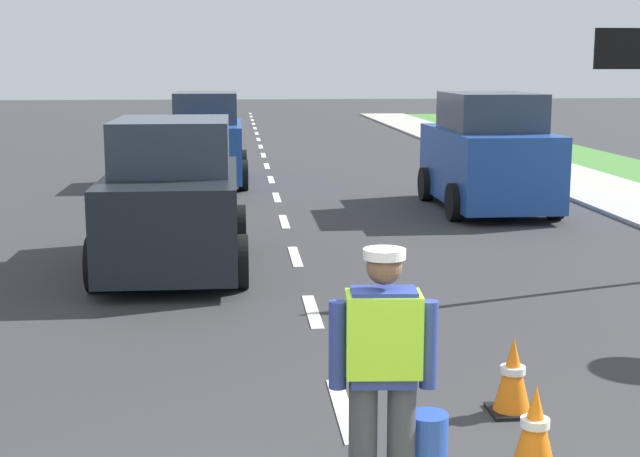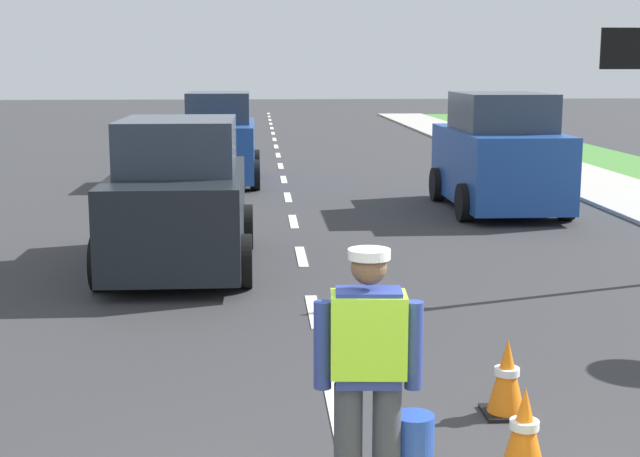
{
  "view_description": "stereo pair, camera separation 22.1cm",
  "coord_description": "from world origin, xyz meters",
  "px_view_note": "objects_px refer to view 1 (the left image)",
  "views": [
    {
      "loc": [
        -0.83,
        -4.28,
        2.76
      ],
      "look_at": [
        0.01,
        4.91,
        1.1
      ],
      "focal_mm": 51.32,
      "sensor_mm": 36.0,
      "label": 1
    },
    {
      "loc": [
        -0.61,
        -4.29,
        2.76
      ],
      "look_at": [
        0.01,
        4.91,
        1.1
      ],
      "focal_mm": 51.32,
      "sensor_mm": 36.0,
      "label": 2
    }
  ],
  "objects_px": {
    "traffic_cone_near": "(535,429)",
    "car_oncoming_second": "(207,142)",
    "car_oncoming_lead": "(174,200)",
    "road_worker": "(387,366)",
    "traffic_cone_far": "(513,376)",
    "car_parked_far": "(488,156)"
  },
  "relations": [
    {
      "from": "traffic_cone_far",
      "to": "car_oncoming_lead",
      "type": "bearing_deg",
      "value": 118.39
    },
    {
      "from": "traffic_cone_near",
      "to": "car_oncoming_second",
      "type": "height_order",
      "value": "car_oncoming_second"
    },
    {
      "from": "traffic_cone_far",
      "to": "car_oncoming_lead",
      "type": "height_order",
      "value": "car_oncoming_lead"
    },
    {
      "from": "car_parked_far",
      "to": "car_oncoming_lead",
      "type": "bearing_deg",
      "value": -140.6
    },
    {
      "from": "traffic_cone_near",
      "to": "car_oncoming_second",
      "type": "xyz_separation_m",
      "value": [
        -2.68,
        15.69,
        0.67
      ]
    },
    {
      "from": "car_oncoming_lead",
      "to": "road_worker",
      "type": "bearing_deg",
      "value": -76.03
    },
    {
      "from": "traffic_cone_near",
      "to": "car_oncoming_second",
      "type": "bearing_deg",
      "value": 99.68
    },
    {
      "from": "traffic_cone_near",
      "to": "traffic_cone_far",
      "type": "height_order",
      "value": "traffic_cone_far"
    },
    {
      "from": "road_worker",
      "to": "traffic_cone_far",
      "type": "height_order",
      "value": "road_worker"
    },
    {
      "from": "road_worker",
      "to": "traffic_cone_far",
      "type": "relative_size",
      "value": 2.65
    },
    {
      "from": "traffic_cone_far",
      "to": "car_oncoming_lead",
      "type": "relative_size",
      "value": 0.16
    },
    {
      "from": "car_parked_far",
      "to": "road_worker",
      "type": "bearing_deg",
      "value": -108.35
    },
    {
      "from": "car_parked_far",
      "to": "traffic_cone_near",
      "type": "bearing_deg",
      "value": -103.85
    },
    {
      "from": "traffic_cone_far",
      "to": "car_oncoming_second",
      "type": "height_order",
      "value": "car_oncoming_second"
    },
    {
      "from": "car_parked_far",
      "to": "car_oncoming_second",
      "type": "xyz_separation_m",
      "value": [
        -5.47,
        4.37,
        -0.06
      ]
    },
    {
      "from": "car_oncoming_lead",
      "to": "car_oncoming_second",
      "type": "height_order",
      "value": "car_oncoming_second"
    },
    {
      "from": "traffic_cone_near",
      "to": "car_oncoming_lead",
      "type": "height_order",
      "value": "car_oncoming_lead"
    },
    {
      "from": "road_worker",
      "to": "traffic_cone_far",
      "type": "distance_m",
      "value": 2.04
    },
    {
      "from": "traffic_cone_near",
      "to": "car_parked_far",
      "type": "xyz_separation_m",
      "value": [
        2.79,
        11.32,
        0.73
      ]
    },
    {
      "from": "road_worker",
      "to": "car_parked_far",
      "type": "xyz_separation_m",
      "value": [
        3.89,
        11.72,
        0.11
      ]
    },
    {
      "from": "traffic_cone_near",
      "to": "car_parked_far",
      "type": "height_order",
      "value": "car_parked_far"
    },
    {
      "from": "traffic_cone_far",
      "to": "car_oncoming_lead",
      "type": "distance_m",
      "value": 6.41
    }
  ]
}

